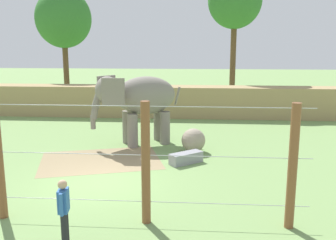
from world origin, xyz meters
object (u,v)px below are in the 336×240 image
Objects in this scene: enrichment_ball at (193,140)px; feed_trough at (186,158)px; elephant at (139,99)px; zookeeper at (64,210)px.

enrichment_ball reaches higher than feed_trough.
elephant is 4.19m from feed_trough.
enrichment_ball is at bearing 70.24° from zookeeper.
elephant reaches higher than enrichment_ball.
enrichment_ball is 8.80m from zookeeper.
zookeeper is (-0.36, -9.48, -1.27)m from elephant.
elephant is at bearing 129.22° from feed_trough.
enrichment_ball is at bearing -24.76° from elephant.
elephant is 3.32m from enrichment_ball.
zookeeper reaches higher than enrichment_ball.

